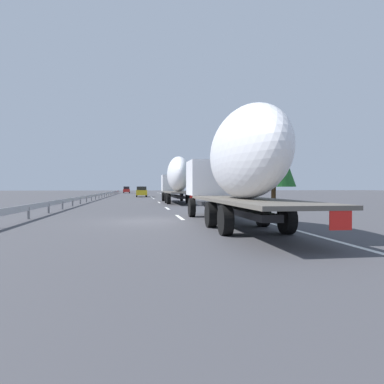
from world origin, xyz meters
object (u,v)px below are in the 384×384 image
truck_lead (177,178)px  road_sign (179,183)px  truck_trailing (237,164)px  car_yellow_coupe (142,192)px  car_red_compact (127,190)px

truck_lead → road_sign: truck_lead is taller
truck_trailing → road_sign: truck_trailing is taller
truck_trailing → car_yellow_coupe: (46.65, 3.47, -1.71)m
truck_lead → road_sign: bearing=-7.2°
truck_trailing → truck_lead: bearing=-0.0°
car_yellow_coupe → road_sign: 6.75m
truck_lead → car_red_compact: truck_lead is taller
truck_trailing → road_sign: (47.14, -3.10, -0.24)m
car_yellow_coupe → car_red_compact: bearing=5.4°
truck_lead → truck_trailing: 22.59m
truck_trailing → road_sign: 47.25m
car_red_compact → road_sign: bearing=-165.3°
truck_trailing → road_sign: bearing=-3.8°
car_yellow_coupe → car_red_compact: size_ratio=1.05×
car_yellow_coupe → car_red_compact: (40.03, 3.80, 0.03)m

